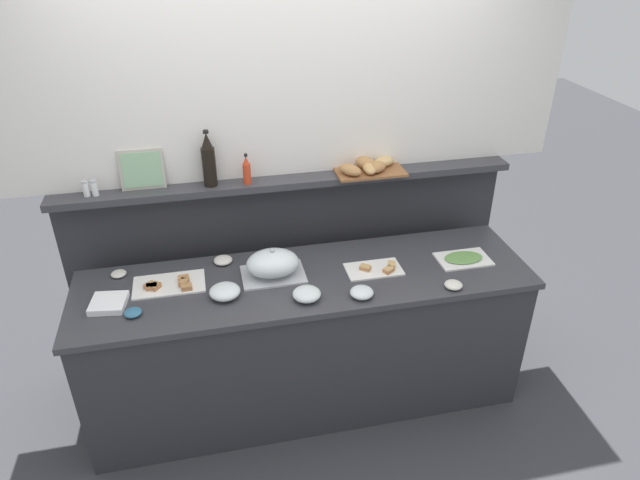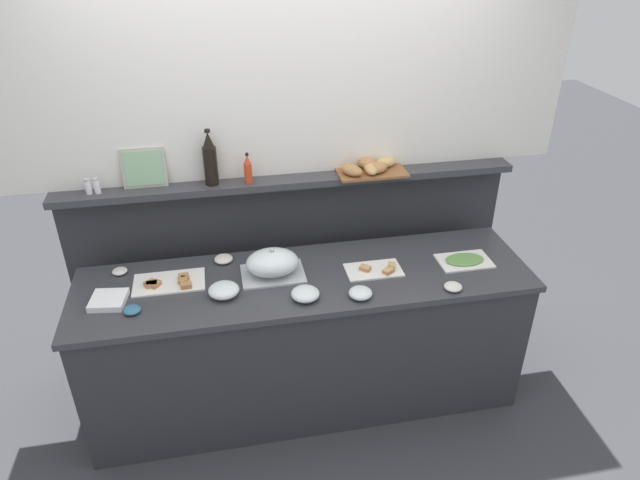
% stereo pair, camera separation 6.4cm
% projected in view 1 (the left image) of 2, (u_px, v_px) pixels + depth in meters
% --- Properties ---
extents(ground_plane, '(12.00, 12.00, 0.00)m').
position_uv_depth(ground_plane, '(291.00, 335.00, 4.03)').
color(ground_plane, '#38383D').
extents(buffet_counter, '(2.47, 0.67, 0.88)m').
position_uv_depth(buffet_counter, '(307.00, 341.00, 3.30)').
color(buffet_counter, '#2D2D33').
rests_on(buffet_counter, ground_plane).
extents(back_ledge_unit, '(2.65, 0.22, 1.28)m').
position_uv_depth(back_ledge_unit, '(291.00, 261.00, 3.61)').
color(back_ledge_unit, '#2D2D33').
rests_on(back_ledge_unit, ground_plane).
extents(upper_wall_panel, '(3.25, 0.08, 1.32)m').
position_uv_depth(upper_wall_panel, '(284.00, 55.00, 3.00)').
color(upper_wall_panel, white).
rests_on(upper_wall_panel, back_ledge_unit).
extents(sandwich_platter_rear, '(0.31, 0.18, 0.04)m').
position_uv_depth(sandwich_platter_rear, '(376.00, 269.00, 3.13)').
color(sandwich_platter_rear, white).
rests_on(sandwich_platter_rear, buffet_counter).
extents(sandwich_platter_front, '(0.37, 0.21, 0.04)m').
position_uv_depth(sandwich_platter_front, '(169.00, 284.00, 3.00)').
color(sandwich_platter_front, white).
rests_on(sandwich_platter_front, buffet_counter).
extents(cold_cuts_platter, '(0.30, 0.19, 0.02)m').
position_uv_depth(cold_cuts_platter, '(463.00, 259.00, 3.23)').
color(cold_cuts_platter, white).
rests_on(cold_cuts_platter, buffet_counter).
extents(serving_cloche, '(0.34, 0.24, 0.17)m').
position_uv_depth(serving_cloche, '(273.00, 264.00, 3.06)').
color(serving_cloche, '#B7BABF').
rests_on(serving_cloche, buffet_counter).
extents(glass_bowl_large, '(0.16, 0.16, 0.06)m').
position_uv_depth(glass_bowl_large, '(225.00, 292.00, 2.91)').
color(glass_bowl_large, silver).
rests_on(glass_bowl_large, buffet_counter).
extents(glass_bowl_medium, '(0.12, 0.12, 0.05)m').
position_uv_depth(glass_bowl_medium, '(362.00, 293.00, 2.92)').
color(glass_bowl_medium, silver).
rests_on(glass_bowl_medium, buffet_counter).
extents(glass_bowl_small, '(0.15, 0.15, 0.06)m').
position_uv_depth(glass_bowl_small, '(307.00, 294.00, 2.90)').
color(glass_bowl_small, silver).
rests_on(glass_bowl_small, buffet_counter).
extents(condiment_bowl_teal, '(0.09, 0.09, 0.03)m').
position_uv_depth(condiment_bowl_teal, '(133.00, 313.00, 2.78)').
color(condiment_bowl_teal, teal).
rests_on(condiment_bowl_teal, buffet_counter).
extents(condiment_bowl_cream, '(0.10, 0.10, 0.04)m').
position_uv_depth(condiment_bowl_cream, '(223.00, 260.00, 3.20)').
color(condiment_bowl_cream, silver).
rests_on(condiment_bowl_cream, buffet_counter).
extents(condiment_bowl_dark, '(0.08, 0.08, 0.03)m').
position_uv_depth(condiment_bowl_dark, '(119.00, 274.00, 3.08)').
color(condiment_bowl_dark, silver).
rests_on(condiment_bowl_dark, buffet_counter).
extents(condiment_bowl_red, '(0.09, 0.09, 0.03)m').
position_uv_depth(condiment_bowl_red, '(453.00, 285.00, 2.99)').
color(condiment_bowl_red, silver).
rests_on(condiment_bowl_red, buffet_counter).
extents(napkin_stack, '(0.19, 0.19, 0.03)m').
position_uv_depth(napkin_stack, '(109.00, 303.00, 2.85)').
color(napkin_stack, white).
rests_on(napkin_stack, buffet_counter).
extents(hot_sauce_bottle, '(0.04, 0.04, 0.18)m').
position_uv_depth(hot_sauce_bottle, '(247.00, 171.00, 3.14)').
color(hot_sauce_bottle, red).
rests_on(hot_sauce_bottle, back_ledge_unit).
extents(wine_bottle_dark, '(0.08, 0.08, 0.32)m').
position_uv_depth(wine_bottle_dark, '(209.00, 161.00, 3.09)').
color(wine_bottle_dark, black).
rests_on(wine_bottle_dark, back_ledge_unit).
extents(salt_shaker, '(0.03, 0.03, 0.09)m').
position_uv_depth(salt_shaker, '(86.00, 189.00, 3.02)').
color(salt_shaker, white).
rests_on(salt_shaker, back_ledge_unit).
extents(pepper_shaker, '(0.03, 0.03, 0.09)m').
position_uv_depth(pepper_shaker, '(94.00, 188.00, 3.03)').
color(pepper_shaker, white).
rests_on(pepper_shaker, back_ledge_unit).
extents(bread_basket, '(0.40, 0.27, 0.08)m').
position_uv_depth(bread_basket, '(369.00, 167.00, 3.30)').
color(bread_basket, brown).
rests_on(bread_basket, back_ledge_unit).
extents(framed_picture, '(0.24, 0.05, 0.22)m').
position_uv_depth(framed_picture, '(142.00, 170.00, 3.07)').
color(framed_picture, '#B2AD9E').
rests_on(framed_picture, back_ledge_unit).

